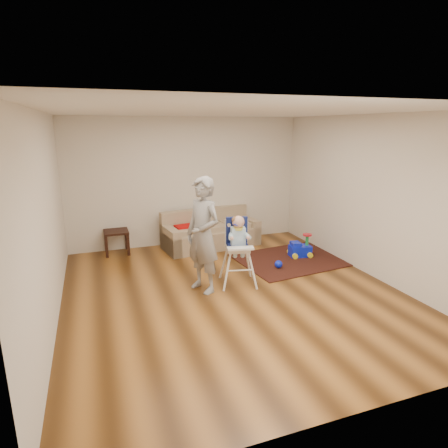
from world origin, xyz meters
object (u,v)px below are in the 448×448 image
object	(u,v)px
sofa	(211,229)
side_table	(117,242)
high_chair	(238,251)
adult	(203,235)
toy_ball	(279,264)
ride_on_toy	(300,245)

from	to	relation	value
sofa	side_table	bearing A→B (deg)	165.83
high_chair	adult	size ratio (longest dim) A/B	0.64
toy_ball	high_chair	bearing A→B (deg)	-159.28
side_table	ride_on_toy	xyz separation A→B (m)	(3.38, -1.43, 0.00)
side_table	toy_ball	distance (m)	3.27
ride_on_toy	high_chair	size ratio (longest dim) A/B	0.39
toy_ball	adult	bearing A→B (deg)	-165.11
sofa	high_chair	bearing A→B (deg)	-103.13
toy_ball	sofa	bearing A→B (deg)	114.44
toy_ball	adult	size ratio (longest dim) A/B	0.08
toy_ball	adult	world-z (taller)	adult
toy_ball	high_chair	distance (m)	1.10
side_table	sofa	bearing A→B (deg)	-6.19
sofa	ride_on_toy	xyz separation A→B (m)	(1.45, -1.22, -0.15)
sofa	high_chair	world-z (taller)	high_chair
toy_ball	side_table	bearing A→B (deg)	145.24
adult	sofa	bearing A→B (deg)	133.65
toy_ball	ride_on_toy	bearing A→B (deg)	31.92
high_chair	adult	world-z (taller)	adult
ride_on_toy	toy_ball	size ratio (longest dim) A/B	3.17
sofa	toy_ball	bearing A→B (deg)	-73.54
ride_on_toy	adult	xyz separation A→B (m)	(-2.23, -0.84, 0.65)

